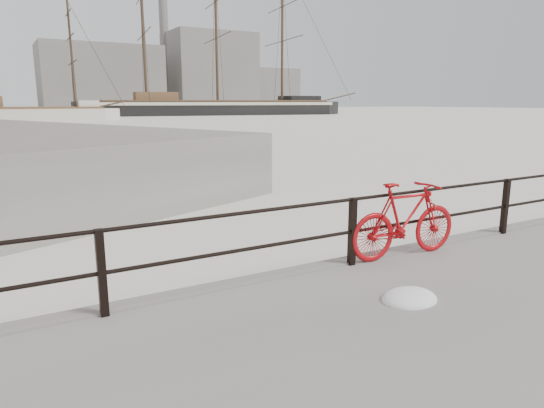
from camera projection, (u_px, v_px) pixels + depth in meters
name	position (u px, v px, depth m)	size (l,w,h in m)	color
ground	(493.00, 249.00, 9.02)	(400.00, 400.00, 0.00)	white
guardrail	(505.00, 206.00, 8.72)	(28.00, 0.10, 1.00)	black
bicycle	(405.00, 220.00, 7.38)	(1.95, 0.29, 1.17)	#AA0B10
barque_black	(218.00, 115.00, 100.35)	(62.99, 20.62, 35.44)	black
schooner_mid	(33.00, 121.00, 70.16)	(26.27, 11.11, 19.13)	beige
industrial_west	(101.00, 79.00, 135.78)	(32.00, 18.00, 18.00)	gray
industrial_mid	(210.00, 72.00, 156.40)	(26.00, 20.00, 24.00)	gray
industrial_east	(265.00, 89.00, 172.85)	(20.00, 16.00, 14.00)	gray
smokestack	(164.00, 39.00, 152.26)	(2.80, 2.80, 44.00)	gray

